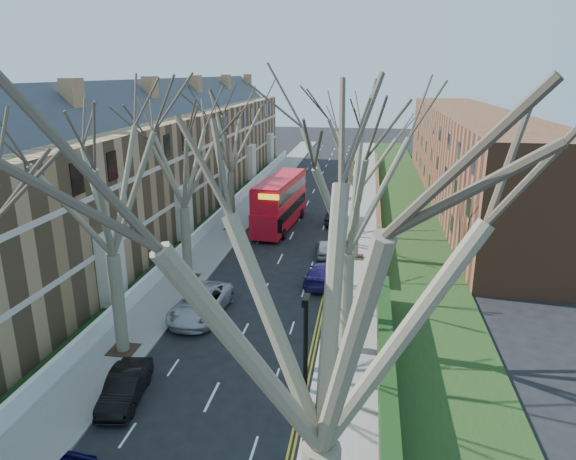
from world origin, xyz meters
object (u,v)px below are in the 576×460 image
at_px(lamp_post, 305,412).
at_px(double_decker_bus, 280,204).
at_px(car_left_mid, 125,387).
at_px(car_right_near, 322,274).

bearing_deg(lamp_post, double_decker_bus, 101.08).
height_order(lamp_post, double_decker_bus, lamp_post).
xyz_separation_m(double_decker_bus, car_left_mid, (-2.24, -27.32, -1.59)).
height_order(double_decker_bus, car_left_mid, double_decker_bus).
relative_size(lamp_post, car_right_near, 1.71).
distance_m(double_decker_bus, car_right_near, 13.81).
xyz_separation_m(car_left_mid, car_right_near, (7.36, 14.59, 0.01)).
bearing_deg(car_left_mid, double_decker_bus, 77.37).
relative_size(double_decker_bus, car_left_mid, 2.73).
xyz_separation_m(lamp_post, car_left_mid, (-8.70, 5.69, -3.89)).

